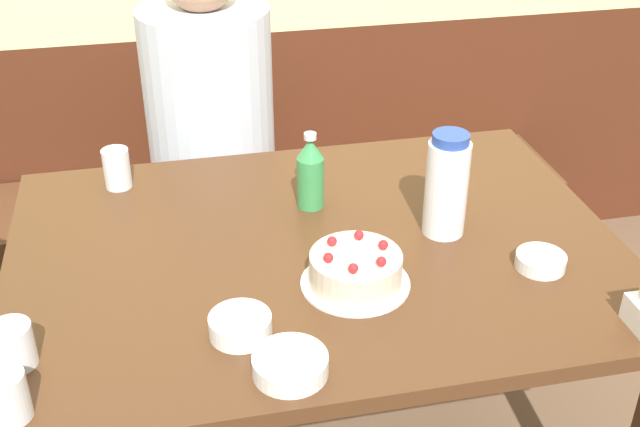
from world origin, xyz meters
TOP-DOWN VIEW (x-y plane):
  - bench_seat at (0.00, 0.83)m, footprint 1.94×0.38m
  - dining_table at (0.00, 0.00)m, footprint 1.32×0.95m
  - birthday_cake at (0.05, -0.16)m, footprint 0.22×0.22m
  - water_pitcher at (0.29, 0.00)m, footprint 0.09×0.09m
  - soju_bottle at (0.02, 0.17)m, footprint 0.06×0.06m
  - bowl_soup_white at (-0.13, -0.38)m, footprint 0.13×0.13m
  - bowl_rice_small at (0.44, -0.18)m, footprint 0.10×0.10m
  - bowl_side_dish at (-0.20, -0.26)m, footprint 0.12×0.12m
  - glass_water_tall at (-0.42, 0.36)m, footprint 0.06×0.06m
  - glass_tumbler_short at (-0.59, -0.39)m, footprint 0.07×0.07m
  - glass_shot_small at (-0.59, -0.26)m, footprint 0.08×0.08m
  - person_pale_blue_shirt at (-0.16, 0.73)m, footprint 0.37×0.37m

SIDE VIEW (x-z plane):
  - bench_seat at x=0.00m, z-range 0.00..0.43m
  - person_pale_blue_shirt at x=-0.16m, z-range -0.01..1.24m
  - dining_table at x=0.00m, z-range 0.28..1.00m
  - bowl_rice_small at x=0.44m, z-range 0.72..0.75m
  - bowl_soup_white at x=-0.13m, z-range 0.72..0.76m
  - bowl_side_dish at x=-0.20m, z-range 0.72..0.76m
  - birthday_cake at x=0.05m, z-range 0.71..0.80m
  - glass_shot_small at x=-0.59m, z-range 0.72..0.81m
  - glass_tumbler_short at x=-0.59m, z-range 0.72..0.81m
  - glass_water_tall at x=-0.42m, z-range 0.72..0.82m
  - soju_bottle at x=0.02m, z-range 0.72..0.91m
  - water_pitcher at x=0.29m, z-range 0.72..0.96m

